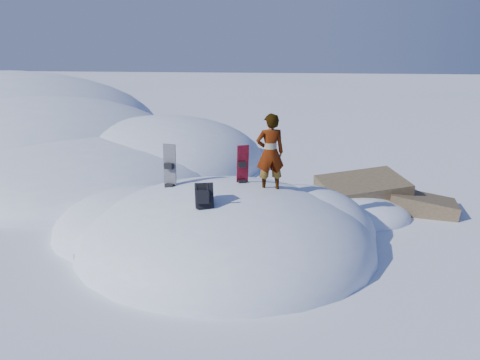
# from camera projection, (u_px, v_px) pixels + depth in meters

# --- Properties ---
(ground) EXTENTS (120.00, 120.00, 0.00)m
(ground) POSITION_uv_depth(u_px,v_px,m) (225.00, 247.00, 10.97)
(ground) COLOR white
(ground) RESTS_ON ground
(snow_mound) EXTENTS (8.00, 6.00, 3.00)m
(snow_mound) POSITION_uv_depth(u_px,v_px,m) (219.00, 242.00, 11.22)
(snow_mound) COLOR white
(snow_mound) RESTS_ON ground
(snow_ridge) EXTENTS (21.50, 18.50, 6.40)m
(snow_ridge) POSITION_uv_depth(u_px,v_px,m) (29.00, 146.00, 21.40)
(snow_ridge) COLOR white
(snow_ridge) RESTS_ON ground
(rock_outcrop) EXTENTS (4.68, 4.41, 1.68)m
(rock_outcrop) POSITION_uv_depth(u_px,v_px,m) (367.00, 208.00, 13.46)
(rock_outcrop) COLOR brown
(rock_outcrop) RESTS_ON ground
(snowboard_red) EXTENTS (0.31, 0.27, 1.48)m
(snowboard_red) POSITION_uv_depth(u_px,v_px,m) (242.00, 175.00, 10.83)
(snowboard_red) COLOR red
(snowboard_red) RESTS_ON snow_mound
(snowboard_dark) EXTENTS (0.32, 0.22, 1.65)m
(snowboard_dark) POSITION_uv_depth(u_px,v_px,m) (170.00, 178.00, 10.84)
(snowboard_dark) COLOR black
(snowboard_dark) RESTS_ON snow_mound
(backpack) EXTENTS (0.45, 0.52, 0.61)m
(backpack) POSITION_uv_depth(u_px,v_px,m) (204.00, 195.00, 9.52)
(backpack) COLOR black
(backpack) RESTS_ON snow_mound
(gear_pile) EXTENTS (0.94, 0.73, 0.24)m
(gear_pile) POSITION_uv_depth(u_px,v_px,m) (94.00, 253.00, 10.37)
(gear_pile) COLOR black
(gear_pile) RESTS_ON ground
(person) EXTENTS (0.74, 0.59, 1.77)m
(person) POSITION_uv_depth(u_px,v_px,m) (270.00, 153.00, 10.42)
(person) COLOR slate
(person) RESTS_ON snow_mound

